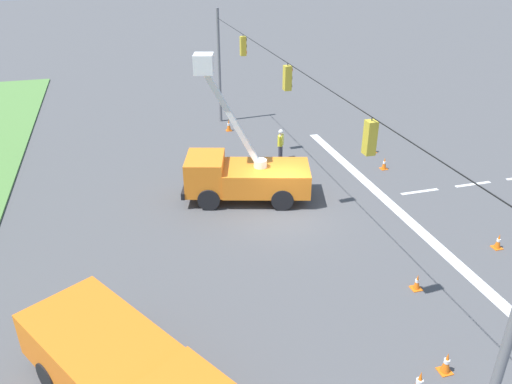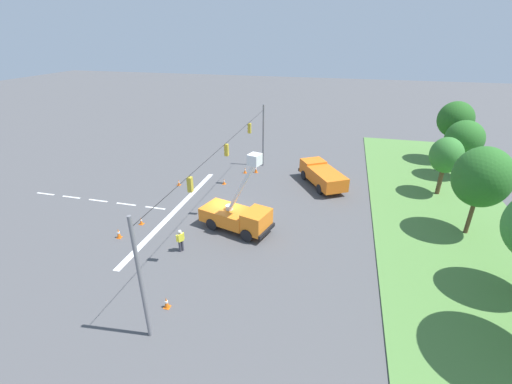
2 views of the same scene
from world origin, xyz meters
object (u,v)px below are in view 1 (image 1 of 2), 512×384
road_worker (281,143)px  traffic_cone_foreground_right (446,363)px  utility_truck_bucket_lift (242,173)px  utility_truck_support_near (123,373)px  traffic_cone_mid_left (229,125)px  traffic_cone_lane_edge_a (419,383)px  traffic_cone_lane_edge_b (384,163)px  traffic_cone_mid_right (498,241)px  traffic_cone_near_bucket (374,146)px  traffic_cone_foreground_left (417,282)px

road_worker → traffic_cone_foreground_right: 15.70m
utility_truck_bucket_lift → traffic_cone_foreground_right: (-11.80, -2.83, -0.97)m
utility_truck_support_near → traffic_cone_mid_left: 21.15m
traffic_cone_lane_edge_a → traffic_cone_mid_left: bearing=0.5°
utility_truck_bucket_lift → traffic_cone_lane_edge_b: size_ratio=10.17×
traffic_cone_mid_right → utility_truck_bucket_lift: bearing=51.4°
traffic_cone_lane_edge_a → utility_truck_support_near: bearing=77.0°
utility_truck_bucket_lift → traffic_cone_near_bucket: (3.47, -8.62, -0.90)m
traffic_cone_lane_edge_b → road_worker: bearing=61.4°
traffic_cone_foreground_right → road_worker: bearing=-1.2°
traffic_cone_mid_left → traffic_cone_near_bucket: size_ratio=0.92×
utility_truck_bucket_lift → utility_truck_support_near: size_ratio=0.97×
traffic_cone_foreground_left → traffic_cone_lane_edge_b: 10.28m
traffic_cone_mid_left → traffic_cone_foreground_right: bearing=-176.4°
utility_truck_support_near → traffic_cone_mid_left: (19.85, -7.28, -0.79)m
traffic_cone_mid_left → traffic_cone_lane_edge_b: (-8.09, -6.56, -0.05)m
traffic_cone_foreground_left → traffic_cone_lane_edge_b: size_ratio=0.90×
utility_truck_bucket_lift → traffic_cone_mid_left: size_ratio=9.01×
traffic_cone_lane_edge_b → traffic_cone_mid_right: bearing=-176.2°
traffic_cone_mid_left → traffic_cone_lane_edge_a: traffic_cone_lane_edge_a is taller
road_worker → traffic_cone_mid_right: 12.06m
road_worker → traffic_cone_mid_right: (-10.75, -5.43, -0.70)m
traffic_cone_lane_edge_b → utility_truck_support_near: bearing=130.4°
traffic_cone_mid_left → traffic_cone_mid_right: (-16.16, -7.09, -0.07)m
traffic_cone_mid_right → traffic_cone_lane_edge_a: 8.78m
utility_truck_bucket_lift → traffic_cone_lane_edge_b: utility_truck_bucket_lift is taller
utility_truck_bucket_lift → road_worker: size_ratio=3.77×
utility_truck_support_near → traffic_cone_foreground_left: utility_truck_support_near is taller
traffic_cone_foreground_right → traffic_cone_near_bucket: bearing=-20.8°
utility_truck_support_near → traffic_cone_near_bucket: size_ratio=8.52×
road_worker → traffic_cone_foreground_right: (-15.69, 0.33, -0.66)m
road_worker → utility_truck_bucket_lift: bearing=140.9°
utility_truck_support_near → traffic_cone_foreground_left: size_ratio=11.63×
traffic_cone_lane_edge_a → traffic_cone_foreground_right: bearing=-68.1°
traffic_cone_mid_right → traffic_cone_mid_left: bearing=23.7°
traffic_cone_near_bucket → traffic_cone_foreground_right: bearing=159.2°
utility_truck_support_near → traffic_cone_lane_edge_b: utility_truck_support_near is taller
utility_truck_bucket_lift → traffic_cone_mid_right: size_ratio=10.64×
road_worker → traffic_cone_mid_left: size_ratio=2.39×
traffic_cone_foreground_right → traffic_cone_near_bucket: size_ratio=0.86×
utility_truck_support_near → traffic_cone_near_bucket: (14.02, -14.40, -0.76)m
traffic_cone_mid_left → traffic_cone_lane_edge_b: bearing=-141.0°
utility_truck_support_near → traffic_cone_mid_right: (3.68, -14.36, -0.86)m
traffic_cone_mid_left → traffic_cone_mid_right: bearing=-156.3°
traffic_cone_lane_edge_a → traffic_cone_mid_right: bearing=-52.0°
utility_truck_support_near → traffic_cone_foreground_right: size_ratio=9.88×
road_worker → traffic_cone_near_bucket: bearing=-94.3°
traffic_cone_foreground_right → traffic_cone_lane_edge_b: traffic_cone_foreground_right is taller
utility_truck_bucket_lift → traffic_cone_lane_edge_b: (1.21, -8.06, -0.99)m
utility_truck_bucket_lift → traffic_cone_near_bucket: bearing=-68.1°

